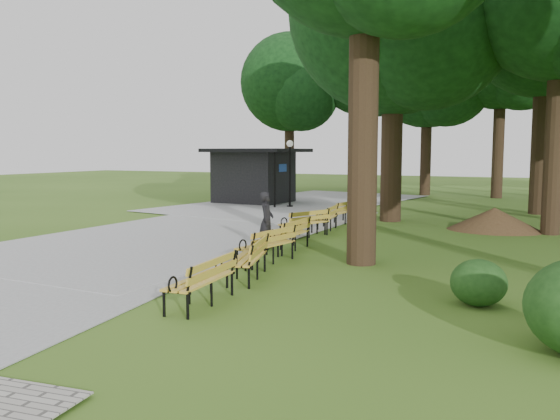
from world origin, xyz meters
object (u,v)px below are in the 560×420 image
at_px(lawn_tree_4, 546,17).
at_px(bench_2, 266,245).
at_px(bench_4, 304,223).
at_px(lawn_tree_2, 394,8).
at_px(bench_1, 247,259).
at_px(bench_0, 200,281).
at_px(person, 267,220).
at_px(lamp_post, 290,159).
at_px(bench_5, 324,218).
at_px(bench_6, 340,212).
at_px(kiosk, 254,176).
at_px(dirt_mound, 494,219).
at_px(bench_3, 288,235).

bearing_deg(lawn_tree_4, bench_2, -111.66).
bearing_deg(bench_4, lawn_tree_2, -172.97).
distance_m(bench_1, bench_4, 6.10).
bearing_deg(bench_0, person, -169.30).
bearing_deg(lamp_post, bench_2, -68.52).
bearing_deg(bench_0, lamp_post, -165.40).
height_order(bench_5, lawn_tree_4, lawn_tree_4).
relative_size(bench_0, bench_1, 1.00).
distance_m(person, bench_2, 2.08).
xyz_separation_m(bench_1, bench_4, (-1.17, 5.98, 0.00)).
relative_size(bench_4, bench_6, 1.00).
height_order(bench_2, bench_6, same).
height_order(lamp_post, bench_0, lamp_post).
distance_m(lamp_post, bench_5, 8.33).
relative_size(bench_4, lawn_tree_2, 0.16).
relative_size(bench_0, bench_6, 1.00).
bearing_deg(bench_1, bench_5, 172.61).
distance_m(bench_6, lawn_tree_2, 7.90).
height_order(kiosk, dirt_mound, kiosk).
distance_m(lamp_post, bench_0, 17.57).
height_order(bench_1, bench_6, same).
height_order(person, bench_4, person).
relative_size(person, bench_4, 0.83).
relative_size(lamp_post, lawn_tree_2, 0.27).
bearing_deg(bench_5, lamp_post, -154.96).
bearing_deg(bench_4, bench_1, 33.57).
relative_size(kiosk, bench_2, 2.37).
height_order(bench_6, lawn_tree_2, lawn_tree_2).
height_order(kiosk, lawn_tree_2, lawn_tree_2).
bearing_deg(person, bench_3, -105.62).
height_order(bench_2, bench_4, same).
bearing_deg(bench_6, bench_5, 8.64).
bearing_deg(person, lawn_tree_2, -25.78).
distance_m(bench_4, lawn_tree_4, 14.57).
height_order(bench_1, bench_3, same).
bearing_deg(lawn_tree_4, bench_3, -115.28).
relative_size(lamp_post, bench_3, 1.69).
bearing_deg(bench_6, bench_3, 10.33).
xyz_separation_m(person, dirt_mound, (5.42, 6.57, -0.40)).
height_order(bench_2, bench_3, same).
relative_size(bench_0, lawn_tree_2, 0.16).
xyz_separation_m(person, lamp_post, (-4.11, 10.85, 1.51)).
xyz_separation_m(dirt_mound, bench_5, (-5.21, -2.59, 0.05)).
distance_m(dirt_mound, bench_1, 10.93).
height_order(bench_3, bench_5, same).
bearing_deg(bench_3, bench_1, 11.64).
relative_size(kiosk, bench_4, 2.37).
bearing_deg(kiosk, bench_1, -59.04).
bearing_deg(bench_2, person, -144.10).
height_order(kiosk, bench_4, kiosk).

